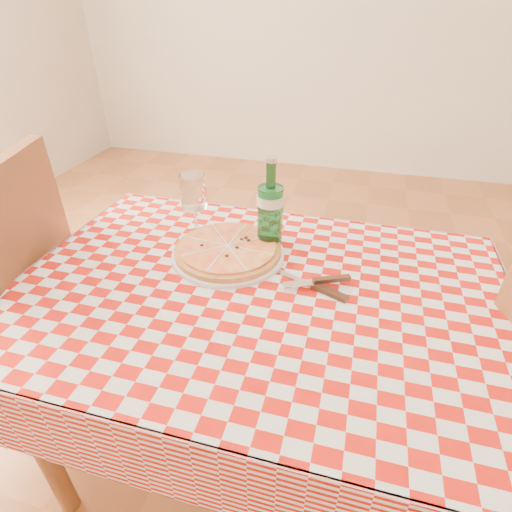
{
  "coord_description": "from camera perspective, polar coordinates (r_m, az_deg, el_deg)",
  "views": [
    {
      "loc": [
        0.22,
        -0.81,
        1.4
      ],
      "look_at": [
        -0.02,
        0.06,
        0.82
      ],
      "focal_mm": 28.0,
      "sensor_mm": 36.0,
      "label": 1
    }
  ],
  "objects": [
    {
      "name": "dining_table",
      "position": [
        1.12,
        0.18,
        -8.59
      ],
      "size": [
        1.2,
        0.8,
        0.75
      ],
      "color": "brown",
      "rests_on": "ground"
    },
    {
      "name": "tablecloth",
      "position": [
        1.06,
        0.19,
        -4.77
      ],
      "size": [
        1.3,
        0.9,
        0.01
      ],
      "primitive_type": "cube",
      "color": "#B0130A",
      "rests_on": "dining_table"
    },
    {
      "name": "chair_far",
      "position": [
        1.52,
        -31.86,
        -4.71
      ],
      "size": [
        0.59,
        0.59,
        1.04
      ],
      "rotation": [
        0.0,
        0.0,
        3.43
      ],
      "color": "brown",
      "rests_on": "ground"
    },
    {
      "name": "pizza_plate",
      "position": [
        1.18,
        -4.01,
        0.98
      ],
      "size": [
        0.36,
        0.36,
        0.04
      ],
      "primitive_type": null,
      "rotation": [
        0.0,
        0.0,
        -0.1
      ],
      "color": "#C99043",
      "rests_on": "tablecloth"
    },
    {
      "name": "water_bottle",
      "position": [
        1.17,
        2.05,
        7.39
      ],
      "size": [
        0.1,
        0.1,
        0.28
      ],
      "primitive_type": null,
      "rotation": [
        0.0,
        0.0,
        -0.36
      ],
      "color": "#18612A",
      "rests_on": "tablecloth"
    },
    {
      "name": "wine_glass",
      "position": [
        1.26,
        -8.76,
        7.08
      ],
      "size": [
        0.1,
        0.1,
        0.2
      ],
      "primitive_type": null,
      "rotation": [
        0.0,
        0.0,
        -0.26
      ],
      "color": "white",
      "rests_on": "tablecloth"
    },
    {
      "name": "cutlery",
      "position": [
        1.06,
        8.14,
        -3.8
      ],
      "size": [
        0.27,
        0.23,
        0.03
      ],
      "primitive_type": null,
      "rotation": [
        0.0,
        0.0,
        0.08
      ],
      "color": "silver",
      "rests_on": "tablecloth"
    }
  ]
}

